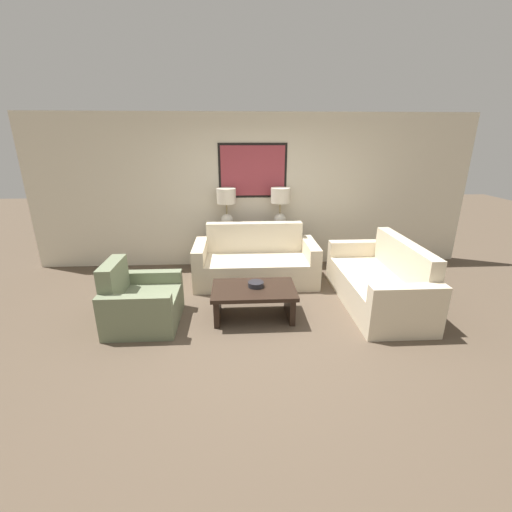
% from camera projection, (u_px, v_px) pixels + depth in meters
% --- Properties ---
extents(ground_plane, '(20.00, 20.00, 0.00)m').
position_uv_depth(ground_plane, '(262.00, 328.00, 4.25)').
color(ground_plane, brown).
extents(back_wall, '(7.75, 0.12, 2.65)m').
position_uv_depth(back_wall, '(253.00, 192.00, 6.07)').
color(back_wall, beige).
rests_on(back_wall, ground_plane).
extents(console_table, '(1.41, 0.36, 0.76)m').
position_uv_depth(console_table, '(254.00, 247.00, 6.14)').
color(console_table, '#332319').
rests_on(console_table, ground_plane).
extents(table_lamp_left, '(0.33, 0.33, 0.68)m').
position_uv_depth(table_lamp_left, '(226.00, 202.00, 5.85)').
color(table_lamp_left, silver).
rests_on(table_lamp_left, console_table).
extents(table_lamp_right, '(0.33, 0.33, 0.68)m').
position_uv_depth(table_lamp_right, '(280.00, 202.00, 5.90)').
color(table_lamp_right, silver).
rests_on(table_lamp_right, console_table).
extents(couch_by_back_wall, '(1.95, 0.90, 0.91)m').
position_uv_depth(couch_by_back_wall, '(255.00, 263.00, 5.58)').
color(couch_by_back_wall, beige).
rests_on(couch_by_back_wall, ground_plane).
extents(couch_by_side, '(0.90, 1.95, 0.91)m').
position_uv_depth(couch_by_side, '(380.00, 283.00, 4.82)').
color(couch_by_side, beige).
rests_on(couch_by_side, ground_plane).
extents(coffee_table, '(1.08, 0.68, 0.42)m').
position_uv_depth(coffee_table, '(254.00, 296.00, 4.43)').
color(coffee_table, black).
rests_on(coffee_table, ground_plane).
extents(decorative_bowl, '(0.20, 0.20, 0.07)m').
position_uv_depth(decorative_bowl, '(256.00, 284.00, 4.42)').
color(decorative_bowl, '#232328').
rests_on(decorative_bowl, coffee_table).
extents(armchair_near_back_wall, '(0.85, 0.90, 0.83)m').
position_uv_depth(armchair_near_back_wall, '(141.00, 303.00, 4.30)').
color(armchair_near_back_wall, '#707A5B').
rests_on(armchair_near_back_wall, ground_plane).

